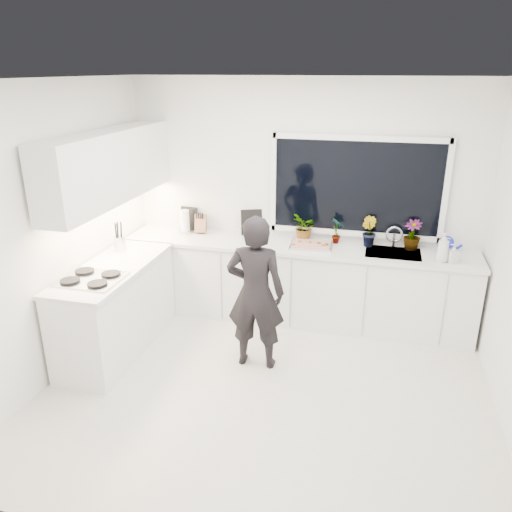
# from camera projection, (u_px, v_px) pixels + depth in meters

# --- Properties ---
(floor) EXTENTS (4.00, 3.50, 0.02)m
(floor) POSITION_uv_depth(u_px,v_px,m) (266.00, 390.00, 4.60)
(floor) COLOR beige
(floor) RESTS_ON ground
(wall_back) EXTENTS (4.00, 0.02, 2.70)m
(wall_back) POSITION_uv_depth(u_px,v_px,m) (302.00, 201.00, 5.71)
(wall_back) COLOR white
(wall_back) RESTS_ON ground
(wall_left) EXTENTS (0.02, 3.50, 2.70)m
(wall_left) POSITION_uv_depth(u_px,v_px,m) (55.00, 233.00, 4.58)
(wall_left) COLOR white
(wall_left) RESTS_ON ground
(ceiling) EXTENTS (4.00, 3.50, 0.02)m
(ceiling) POSITION_uv_depth(u_px,v_px,m) (269.00, 77.00, 3.63)
(ceiling) COLOR white
(ceiling) RESTS_ON wall_back
(window) EXTENTS (1.80, 0.02, 1.00)m
(window) POSITION_uv_depth(u_px,v_px,m) (356.00, 187.00, 5.47)
(window) COLOR black
(window) RESTS_ON wall_back
(base_cabinets_back) EXTENTS (3.92, 0.58, 0.88)m
(base_cabinets_back) POSITION_uv_depth(u_px,v_px,m) (295.00, 284.00, 5.75)
(base_cabinets_back) COLOR white
(base_cabinets_back) RESTS_ON floor
(base_cabinets_left) EXTENTS (0.58, 1.60, 0.88)m
(base_cabinets_left) POSITION_uv_depth(u_px,v_px,m) (117.00, 309.00, 5.14)
(base_cabinets_left) COLOR white
(base_cabinets_left) RESTS_ON floor
(countertop_back) EXTENTS (3.94, 0.62, 0.04)m
(countertop_back) POSITION_uv_depth(u_px,v_px,m) (296.00, 247.00, 5.58)
(countertop_back) COLOR silver
(countertop_back) RESTS_ON base_cabinets_back
(countertop_left) EXTENTS (0.62, 1.60, 0.04)m
(countertop_left) POSITION_uv_depth(u_px,v_px,m) (112.00, 268.00, 4.98)
(countertop_left) COLOR silver
(countertop_left) RESTS_ON base_cabinets_left
(upper_cabinets) EXTENTS (0.34, 2.10, 0.70)m
(upper_cabinets) POSITION_uv_depth(u_px,v_px,m) (110.00, 166.00, 4.99)
(upper_cabinets) COLOR white
(upper_cabinets) RESTS_ON wall_left
(sink) EXTENTS (0.58, 0.42, 0.14)m
(sink) POSITION_uv_depth(u_px,v_px,m) (393.00, 257.00, 5.36)
(sink) COLOR silver
(sink) RESTS_ON countertop_back
(faucet) EXTENTS (0.03, 0.03, 0.22)m
(faucet) POSITION_uv_depth(u_px,v_px,m) (394.00, 237.00, 5.48)
(faucet) COLOR silver
(faucet) RESTS_ON countertop_back
(stovetop) EXTENTS (0.56, 0.48, 0.03)m
(stovetop) POSITION_uv_depth(u_px,v_px,m) (91.00, 278.00, 4.65)
(stovetop) COLOR black
(stovetop) RESTS_ON countertop_left
(person) EXTENTS (0.58, 0.40, 1.54)m
(person) POSITION_uv_depth(u_px,v_px,m) (255.00, 293.00, 4.74)
(person) COLOR black
(person) RESTS_ON floor
(pizza_tray) EXTENTS (0.48, 0.36, 0.03)m
(pizza_tray) POSITION_uv_depth(u_px,v_px,m) (311.00, 245.00, 5.51)
(pizza_tray) COLOR silver
(pizza_tray) RESTS_ON countertop_back
(pizza) EXTENTS (0.43, 0.32, 0.01)m
(pizza) POSITION_uv_depth(u_px,v_px,m) (311.00, 244.00, 5.50)
(pizza) COLOR #A81E16
(pizza) RESTS_ON pizza_tray
(watering_can) EXTENTS (0.14, 0.14, 0.13)m
(watering_can) POSITION_uv_depth(u_px,v_px,m) (447.00, 246.00, 5.33)
(watering_can) COLOR #1421BE
(watering_can) RESTS_ON countertop_back
(paper_towel_roll) EXTENTS (0.12, 0.12, 0.26)m
(paper_towel_roll) POSITION_uv_depth(u_px,v_px,m) (185.00, 222.00, 5.94)
(paper_towel_roll) COLOR white
(paper_towel_roll) RESTS_ON countertop_back
(knife_block) EXTENTS (0.14, 0.12, 0.22)m
(knife_block) POSITION_uv_depth(u_px,v_px,m) (201.00, 224.00, 5.94)
(knife_block) COLOR #A5764D
(knife_block) RESTS_ON countertop_back
(utensil_crock) EXTENTS (0.14, 0.14, 0.16)m
(utensil_crock) POSITION_uv_depth(u_px,v_px,m) (120.00, 243.00, 5.39)
(utensil_crock) COLOR #B5B6BA
(utensil_crock) RESTS_ON countertop_left
(picture_frame_large) EXTENTS (0.22, 0.05, 0.28)m
(picture_frame_large) POSITION_uv_depth(u_px,v_px,m) (189.00, 218.00, 6.07)
(picture_frame_large) COLOR black
(picture_frame_large) RESTS_ON countertop_back
(picture_frame_small) EXTENTS (0.24, 0.11, 0.30)m
(picture_frame_small) POSITION_uv_depth(u_px,v_px,m) (252.00, 222.00, 5.88)
(picture_frame_small) COLOR black
(picture_frame_small) RESTS_ON countertop_back
(herb_plants) EXTENTS (1.46, 0.35, 0.33)m
(herb_plants) POSITION_uv_depth(u_px,v_px,m) (345.00, 230.00, 5.55)
(herb_plants) COLOR #26662D
(herb_plants) RESTS_ON countertop_back
(soap_bottles) EXTENTS (0.24, 0.16, 0.31)m
(soap_bottles) POSITION_uv_depth(u_px,v_px,m) (446.00, 249.00, 5.04)
(soap_bottles) COLOR #D8BF66
(soap_bottles) RESTS_ON countertop_back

